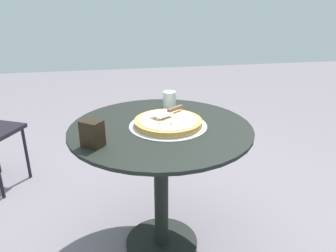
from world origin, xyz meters
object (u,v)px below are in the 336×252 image
(patio_table, at_px, (161,158))
(napkin_dispenser, at_px, (92,134))
(pizza_server, at_px, (169,111))
(drinking_cup, at_px, (170,100))
(pizza_on_tray, at_px, (168,123))

(patio_table, xyz_separation_m, napkin_dispenser, (-0.34, -0.18, 0.24))
(patio_table, relative_size, pizza_server, 4.78)
(patio_table, distance_m, drinking_cup, 0.38)
(pizza_on_tray, distance_m, pizza_server, 0.08)
(pizza_on_tray, relative_size, napkin_dispenser, 3.31)
(pizza_server, bearing_deg, patio_table, -130.57)
(pizza_on_tray, distance_m, napkin_dispenser, 0.42)
(patio_table, distance_m, pizza_on_tray, 0.20)
(pizza_server, distance_m, napkin_dispenser, 0.46)
(patio_table, distance_m, napkin_dispenser, 0.45)
(pizza_server, height_order, napkin_dispenser, napkin_dispenser)
(pizza_server, distance_m, drinking_cup, 0.22)
(patio_table, xyz_separation_m, drinking_cup, (0.10, 0.28, 0.23))
(drinking_cup, bearing_deg, pizza_on_tray, -101.99)
(patio_table, xyz_separation_m, pizza_on_tray, (0.04, 0.00, 0.20))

